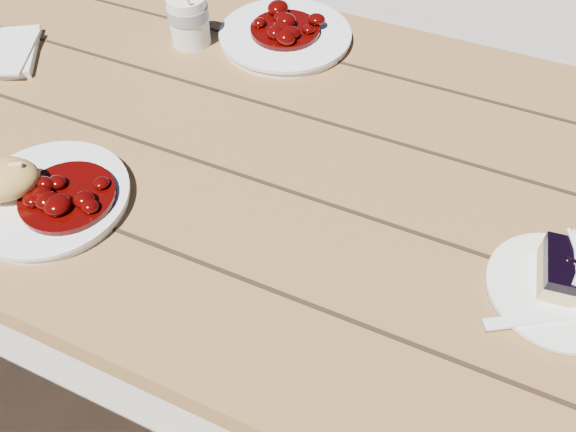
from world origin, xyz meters
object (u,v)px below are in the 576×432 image
at_px(bread_roll, 0,179).
at_px(blueberry_cake, 576,272).
at_px(coffee_cup, 189,20).
at_px(dessert_plate, 557,291).
at_px(second_plate, 285,36).
at_px(main_plate, 51,199).
at_px(picnic_table, 217,192).

xyz_separation_m(bread_roll, blueberry_cake, (0.73, 0.17, -0.01)).
height_order(bread_roll, coffee_cup, coffee_cup).
relative_size(blueberry_cake, coffee_cup, 0.98).
bearing_deg(bread_roll, dessert_plate, 12.19).
bearing_deg(second_plate, dessert_plate, -34.57).
height_order(main_plate, coffee_cup, coffee_cup).
bearing_deg(second_plate, picnic_table, -93.78).
bearing_deg(picnic_table, blueberry_cake, -8.76).
bearing_deg(dessert_plate, bread_roll, -167.81).
height_order(main_plate, dessert_plate, main_plate).
bearing_deg(coffee_cup, blueberry_cake, -21.53).
xyz_separation_m(dessert_plate, coffee_cup, (-0.69, 0.29, 0.04)).
distance_m(picnic_table, main_plate, 0.31).
xyz_separation_m(bread_roll, dessert_plate, (0.72, 0.15, -0.04)).
xyz_separation_m(dessert_plate, blueberry_cake, (0.01, 0.02, 0.03)).
relative_size(picnic_table, dessert_plate, 12.00).
xyz_separation_m(picnic_table, second_plate, (0.02, 0.27, 0.17)).
distance_m(picnic_table, bread_roll, 0.37).
bearing_deg(bread_roll, coffee_cup, 86.10).
relative_size(picnic_table, main_plate, 9.40).
height_order(bread_roll, dessert_plate, bread_roll).
height_order(blueberry_cake, second_plate, blueberry_cake).
xyz_separation_m(main_plate, blueberry_cake, (0.67, 0.15, 0.02)).
xyz_separation_m(picnic_table, blueberry_cake, (0.56, -0.09, 0.19)).
xyz_separation_m(bread_roll, second_plate, (0.19, 0.52, -0.04)).
relative_size(picnic_table, coffee_cup, 22.61).
bearing_deg(main_plate, bread_roll, -160.02).
height_order(dessert_plate, blueberry_cake, blueberry_cake).
xyz_separation_m(picnic_table, coffee_cup, (-0.14, 0.19, 0.21)).
bearing_deg(picnic_table, main_plate, -115.58).
distance_m(blueberry_cake, second_plate, 0.65).
bearing_deg(bread_roll, main_plate, 19.98).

